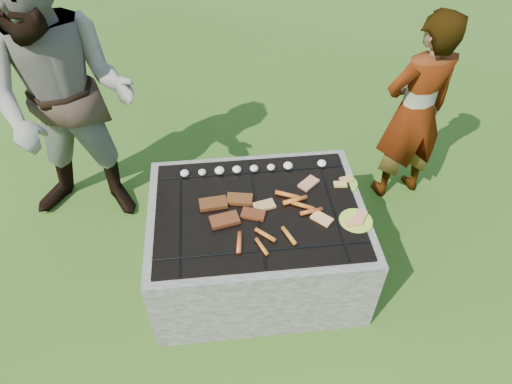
% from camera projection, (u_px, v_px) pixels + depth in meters
% --- Properties ---
extents(lawn, '(60.00, 60.00, 0.00)m').
position_uv_depth(lawn, '(257.00, 269.00, 3.14)').
color(lawn, '#234411').
rests_on(lawn, ground).
extents(fire_pit, '(1.30, 1.00, 0.62)m').
position_uv_depth(fire_pit, '(257.00, 244.00, 2.94)').
color(fire_pit, gray).
rests_on(fire_pit, ground).
extents(mushrooms, '(0.95, 0.06, 0.04)m').
position_uv_depth(mushrooms, '(249.00, 169.00, 2.93)').
color(mushrooms, beige).
rests_on(mushrooms, fire_pit).
extents(pork_slabs, '(0.39, 0.28, 0.02)m').
position_uv_depth(pork_slabs, '(230.00, 209.00, 2.69)').
color(pork_slabs, brown).
rests_on(pork_slabs, fire_pit).
extents(sausages, '(0.53, 0.49, 0.03)m').
position_uv_depth(sausages, '(283.00, 218.00, 2.64)').
color(sausages, '#C37420').
rests_on(sausages, fire_pit).
extents(bread_on_grate, '(0.46, 0.44, 0.02)m').
position_uv_depth(bread_on_grate, '(298.00, 201.00, 2.74)').
color(bread_on_grate, tan).
rests_on(bread_on_grate, fire_pit).
extents(plate_far, '(0.22, 0.22, 0.03)m').
position_uv_depth(plate_far, '(343.00, 183.00, 2.87)').
color(plate_far, '#B9E937').
rests_on(plate_far, fire_pit).
extents(plate_near, '(0.23, 0.23, 0.03)m').
position_uv_depth(plate_near, '(356.00, 221.00, 2.64)').
color(plate_near, yellow).
rests_on(plate_near, fire_pit).
extents(cook, '(0.60, 0.45, 1.48)m').
position_uv_depth(cook, '(415.00, 113.00, 3.20)').
color(cook, gray).
rests_on(cook, ground).
extents(bystander, '(1.04, 0.87, 1.94)m').
position_uv_depth(bystander, '(65.00, 102.00, 2.87)').
color(bystander, gray).
rests_on(bystander, ground).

